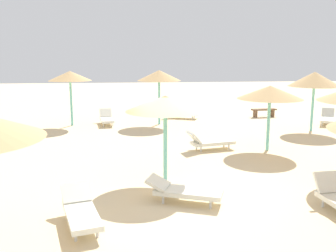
{
  "coord_description": "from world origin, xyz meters",
  "views": [
    {
      "loc": [
        -1.31,
        -9.91,
        3.7
      ],
      "look_at": [
        0.0,
        3.0,
        1.2
      ],
      "focal_mm": 39.88,
      "sensor_mm": 36.0,
      "label": 1
    }
  ],
  "objects": [
    {
      "name": "lounger_5",
      "position": [
        1.76,
        4.12,
        0.32
      ],
      "size": [
        1.96,
        1.04,
        0.77
      ],
      "color": "silver",
      "rests_on": "ground"
    },
    {
      "name": "parasol_1",
      "position": [
        -0.32,
        0.63,
        2.3
      ],
      "size": [
        2.29,
        2.29,
        2.54
      ],
      "color": "#6BC6BC",
      "rests_on": "ground"
    },
    {
      "name": "parasol_5",
      "position": [
        4.01,
        3.84,
        2.26
      ],
      "size": [
        2.49,
        2.49,
        2.53
      ],
      "color": "#6BC6BC",
      "rests_on": "ground"
    },
    {
      "name": "lounger_3",
      "position": [
        -2.6,
        10.01,
        0.32
      ],
      "size": [
        0.9,
        1.95,
        0.74
      ],
      "color": "silver",
      "rests_on": "ground"
    },
    {
      "name": "parasol_2",
      "position": [
        7.49,
        7.22,
        2.52
      ],
      "size": [
        2.47,
        2.47,
        2.88
      ],
      "color": "#6BC6BC",
      "rests_on": "ground"
    },
    {
      "name": "lounger_2",
      "position": [
        9.19,
        8.83,
        0.32
      ],
      "size": [
        1.49,
        1.93,
        0.78
      ],
      "color": "silver",
      "rests_on": "ground"
    },
    {
      "name": "parasol_0",
      "position": [
        0.22,
        9.77,
        2.59
      ],
      "size": [
        2.31,
        2.31,
        2.89
      ],
      "color": "#6BC6BC",
      "rests_on": "ground"
    },
    {
      "name": "bench_0",
      "position": [
        6.65,
        11.5,
        0.35
      ],
      "size": [
        1.53,
        0.55,
        0.49
      ],
      "color": "brown",
      "rests_on": "ground"
    },
    {
      "name": "parasol_3",
      "position": [
        -4.39,
        9.87,
        2.59
      ],
      "size": [
        2.22,
        2.22,
        2.86
      ],
      "color": "#6BC6BC",
      "rests_on": "ground"
    },
    {
      "name": "lounger_1",
      "position": [
        -0.03,
        -1.04,
        0.31
      ],
      "size": [
        2.02,
        1.29,
        0.61
      ],
      "color": "silver",
      "rests_on": "ground"
    },
    {
      "name": "ground_plane",
      "position": [
        0.0,
        0.0,
        0.0
      ],
      "size": [
        80.0,
        80.0,
        0.0
      ],
      "primitive_type": "plane",
      "color": "beige"
    },
    {
      "name": "lounger_4",
      "position": [
        -2.45,
        -2.05,
        0.31
      ],
      "size": [
        1.13,
        2.01,
        0.66
      ],
      "color": "silver",
      "rests_on": "ground"
    },
    {
      "name": "lounger_0",
      "position": [
        1.64,
        11.54,
        0.32
      ],
      "size": [
        1.97,
        1.31,
        0.77
      ],
      "color": "silver",
      "rests_on": "ground"
    }
  ]
}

